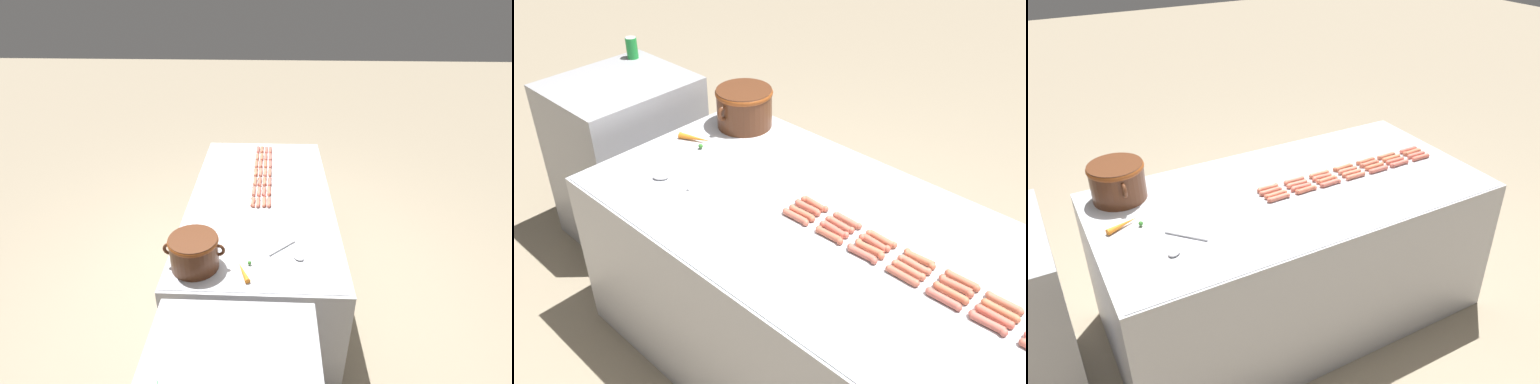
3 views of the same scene
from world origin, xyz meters
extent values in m
plane|color=gray|center=(0.00, 0.00, 0.00)|extent=(20.00, 20.00, 0.00)
cube|color=#BCBCC1|center=(0.00, 0.00, 0.43)|extent=(1.08, 2.12, 0.86)
cube|color=silver|center=(0.00, 0.00, 0.86)|extent=(1.05, 2.08, 0.00)
cylinder|color=#D3634F|center=(-0.07, -0.86, 0.88)|extent=(0.03, 0.11, 0.03)
sphere|color=#D3634F|center=(-0.07, -0.91, 0.88)|extent=(0.03, 0.03, 0.03)
sphere|color=#D3634F|center=(-0.07, -0.81, 0.88)|extent=(0.03, 0.03, 0.03)
cylinder|color=#D06656|center=(-0.07, -0.69, 0.88)|extent=(0.03, 0.11, 0.03)
sphere|color=#D06656|center=(-0.07, -0.75, 0.88)|extent=(0.03, 0.03, 0.03)
sphere|color=#D06656|center=(-0.06, -0.64, 0.88)|extent=(0.03, 0.03, 0.03)
cylinder|color=#CF6555|center=(-0.07, -0.54, 0.88)|extent=(0.03, 0.11, 0.03)
sphere|color=#CF6555|center=(-0.07, -0.59, 0.88)|extent=(0.03, 0.03, 0.03)
sphere|color=#CF6555|center=(-0.07, -0.48, 0.88)|extent=(0.03, 0.03, 0.03)
cylinder|color=#CE6A51|center=(-0.07, -0.38, 0.88)|extent=(0.03, 0.11, 0.03)
sphere|color=#CE6A51|center=(-0.07, -0.43, 0.88)|extent=(0.03, 0.03, 0.03)
sphere|color=#CE6A51|center=(-0.07, -0.32, 0.88)|extent=(0.03, 0.03, 0.03)
cylinder|color=#CE6655|center=(-0.07, -0.21, 0.88)|extent=(0.03, 0.11, 0.03)
sphere|color=#CE6655|center=(-0.07, -0.26, 0.88)|extent=(0.03, 0.03, 0.03)
sphere|color=#CE6655|center=(-0.06, -0.15, 0.88)|extent=(0.03, 0.03, 0.03)
cylinder|color=#D6694D|center=(-0.06, -0.05, 0.88)|extent=(0.03, 0.11, 0.03)
sphere|color=#D6694D|center=(-0.07, -0.10, 0.88)|extent=(0.03, 0.03, 0.03)
sphere|color=#D6694D|center=(-0.06, 0.00, 0.88)|extent=(0.03, 0.03, 0.03)
cylinder|color=#D16B55|center=(-0.07, 0.12, 0.88)|extent=(0.03, 0.11, 0.03)
sphere|color=#D16B55|center=(-0.07, 0.06, 0.88)|extent=(0.03, 0.03, 0.03)
sphere|color=#D16B55|center=(-0.06, 0.17, 0.88)|extent=(0.03, 0.03, 0.03)
cylinder|color=#D26656|center=(-0.03, -0.86, 0.88)|extent=(0.03, 0.11, 0.03)
sphere|color=#D26656|center=(-0.03, -0.91, 0.88)|extent=(0.03, 0.03, 0.03)
sphere|color=#D26656|center=(-0.03, -0.81, 0.88)|extent=(0.03, 0.03, 0.03)
cylinder|color=#D46350|center=(-0.03, -0.69, 0.88)|extent=(0.03, 0.11, 0.03)
sphere|color=#D46350|center=(-0.03, -0.75, 0.88)|extent=(0.03, 0.03, 0.03)
sphere|color=#D46350|center=(-0.03, -0.64, 0.88)|extent=(0.03, 0.03, 0.03)
cylinder|color=#D06E4D|center=(-0.03, -0.54, 0.88)|extent=(0.03, 0.11, 0.03)
sphere|color=#D06E4D|center=(-0.03, -0.59, 0.88)|extent=(0.03, 0.03, 0.03)
sphere|color=#D06E4D|center=(-0.03, -0.49, 0.88)|extent=(0.03, 0.03, 0.03)
cylinder|color=#D87156|center=(-0.03, -0.38, 0.88)|extent=(0.03, 0.11, 0.03)
sphere|color=#D87156|center=(-0.02, -0.43, 0.88)|extent=(0.03, 0.03, 0.03)
sphere|color=#D87156|center=(-0.03, -0.32, 0.88)|extent=(0.03, 0.03, 0.03)
cylinder|color=#D56F50|center=(-0.02, -0.21, 0.88)|extent=(0.03, 0.11, 0.03)
sphere|color=#D56F50|center=(-0.03, -0.26, 0.88)|extent=(0.03, 0.03, 0.03)
sphere|color=#D56F50|center=(-0.02, -0.16, 0.88)|extent=(0.03, 0.03, 0.03)
cylinder|color=#D06452|center=(-0.02, -0.04, 0.88)|extent=(0.03, 0.11, 0.03)
sphere|color=#D06452|center=(-0.02, -0.10, 0.88)|extent=(0.03, 0.03, 0.03)
sphere|color=#D06452|center=(-0.03, 0.01, 0.88)|extent=(0.03, 0.03, 0.03)
cylinder|color=#D66A4E|center=(-0.03, 0.11, 0.88)|extent=(0.03, 0.11, 0.03)
sphere|color=#D66A4E|center=(-0.03, 0.06, 0.88)|extent=(0.03, 0.03, 0.03)
sphere|color=#D66A4E|center=(-0.03, 0.17, 0.88)|extent=(0.03, 0.03, 0.03)
cylinder|color=#D47150|center=(0.01, -0.86, 0.88)|extent=(0.04, 0.11, 0.03)
sphere|color=#D47150|center=(0.01, -0.92, 0.88)|extent=(0.03, 0.03, 0.03)
sphere|color=#D47150|center=(0.02, -0.81, 0.88)|extent=(0.03, 0.03, 0.03)
cylinder|color=#CF724D|center=(0.01, -0.70, 0.88)|extent=(0.03, 0.11, 0.03)
sphere|color=#CF724D|center=(0.01, -0.75, 0.88)|extent=(0.03, 0.03, 0.03)
sphere|color=#CF724D|center=(0.01, -0.64, 0.88)|extent=(0.03, 0.03, 0.03)
cylinder|color=#C96850|center=(0.02, -0.54, 0.88)|extent=(0.03, 0.11, 0.03)
sphere|color=#C96850|center=(0.01, -0.59, 0.88)|extent=(0.03, 0.03, 0.03)
sphere|color=#C96850|center=(0.02, -0.48, 0.88)|extent=(0.03, 0.03, 0.03)
cylinder|color=#C96E56|center=(0.01, -0.38, 0.88)|extent=(0.03, 0.11, 0.03)
sphere|color=#C96E56|center=(0.01, -0.43, 0.88)|extent=(0.03, 0.03, 0.03)
sphere|color=#C96E56|center=(0.01, -0.32, 0.88)|extent=(0.03, 0.03, 0.03)
cylinder|color=#D06550|center=(0.02, -0.20, 0.88)|extent=(0.04, 0.11, 0.03)
sphere|color=#D06550|center=(0.02, -0.26, 0.88)|extent=(0.03, 0.03, 0.03)
sphere|color=#D06550|center=(0.01, -0.15, 0.88)|extent=(0.03, 0.03, 0.03)
cylinder|color=#D26C55|center=(0.01, -0.04, 0.88)|extent=(0.03, 0.11, 0.03)
sphere|color=#D26C55|center=(0.02, -0.10, 0.88)|extent=(0.03, 0.03, 0.03)
sphere|color=#D26C55|center=(0.01, 0.01, 0.88)|extent=(0.03, 0.03, 0.03)
cylinder|color=#CE6853|center=(0.01, 0.12, 0.88)|extent=(0.03, 0.11, 0.03)
sphere|color=#CE6853|center=(0.01, 0.07, 0.88)|extent=(0.03, 0.03, 0.03)
sphere|color=#CE6853|center=(0.02, 0.18, 0.88)|extent=(0.03, 0.03, 0.03)
cylinder|color=#D76354|center=(0.05, -0.86, 0.88)|extent=(0.03, 0.11, 0.03)
sphere|color=#D76354|center=(0.05, -0.92, 0.88)|extent=(0.03, 0.03, 0.03)
sphere|color=#D76354|center=(0.05, -0.81, 0.88)|extent=(0.03, 0.03, 0.03)
cylinder|color=#CA7154|center=(0.05, -0.69, 0.88)|extent=(0.03, 0.11, 0.03)
sphere|color=#CA7154|center=(0.05, -0.75, 0.88)|extent=(0.03, 0.03, 0.03)
sphere|color=#CA7154|center=(0.05, -0.64, 0.88)|extent=(0.03, 0.03, 0.03)
cylinder|color=#C96A4C|center=(0.06, -0.54, 0.88)|extent=(0.03, 0.11, 0.03)
sphere|color=#C96A4C|center=(0.05, -0.59, 0.88)|extent=(0.03, 0.03, 0.03)
sphere|color=#C96A4C|center=(0.06, -0.49, 0.88)|extent=(0.03, 0.03, 0.03)
cylinder|color=#CE6E4C|center=(0.05, -0.37, 0.88)|extent=(0.04, 0.11, 0.03)
sphere|color=#CE6E4C|center=(0.05, -0.43, 0.88)|extent=(0.03, 0.03, 0.03)
sphere|color=#CE6E4C|center=(0.06, -0.32, 0.88)|extent=(0.03, 0.03, 0.03)
cylinder|color=#CD7051|center=(0.05, -0.21, 0.88)|extent=(0.03, 0.11, 0.03)
sphere|color=#CD7051|center=(0.06, -0.26, 0.88)|extent=(0.03, 0.03, 0.03)
sphere|color=#CD7051|center=(0.05, -0.16, 0.88)|extent=(0.03, 0.03, 0.03)
cylinder|color=#CA6B54|center=(0.06, -0.05, 0.88)|extent=(0.03, 0.11, 0.03)
sphere|color=#CA6B54|center=(0.06, -0.10, 0.88)|extent=(0.03, 0.03, 0.03)
sphere|color=#CA6B54|center=(0.05, 0.01, 0.88)|extent=(0.03, 0.03, 0.03)
cylinder|color=#CF694F|center=(0.05, 0.12, 0.88)|extent=(0.04, 0.11, 0.03)
sphere|color=#CF694F|center=(0.06, 0.06, 0.88)|extent=(0.03, 0.03, 0.03)
sphere|color=#CF694F|center=(0.05, 0.17, 0.88)|extent=(0.03, 0.03, 0.03)
cylinder|color=#562D19|center=(0.36, 0.83, 0.96)|extent=(0.28, 0.28, 0.20)
torus|color=brown|center=(0.36, 0.83, 1.04)|extent=(0.29, 0.29, 0.03)
torus|color=#562D19|center=(0.22, 0.83, 0.98)|extent=(0.08, 0.02, 0.08)
torus|color=#562D19|center=(0.50, 0.83, 0.98)|extent=(0.08, 0.02, 0.08)
cylinder|color=#B7B7BC|center=(-0.15, 0.66, 0.87)|extent=(0.17, 0.16, 0.01)
ellipsoid|color=#B7B7BC|center=(-0.25, 0.75, 0.87)|extent=(0.08, 0.09, 0.02)
cone|color=orange|center=(0.07, 0.89, 0.88)|extent=(0.09, 0.17, 0.03)
sphere|color=#387F2D|center=(0.04, 0.81, 0.88)|extent=(0.02, 0.02, 0.02)
camera|label=1|loc=(-0.07, 2.57, 2.35)|focal=27.05mm
camera|label=2|loc=(-1.44, -1.05, 2.23)|focal=39.91mm
camera|label=3|loc=(-2.08, 1.22, 2.24)|focal=35.97mm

